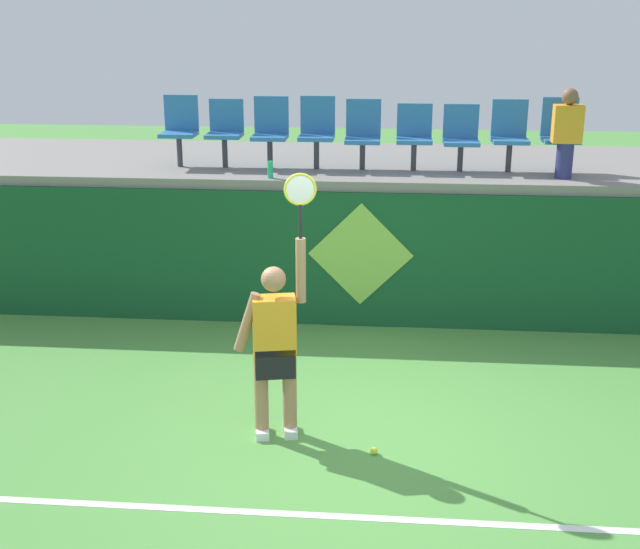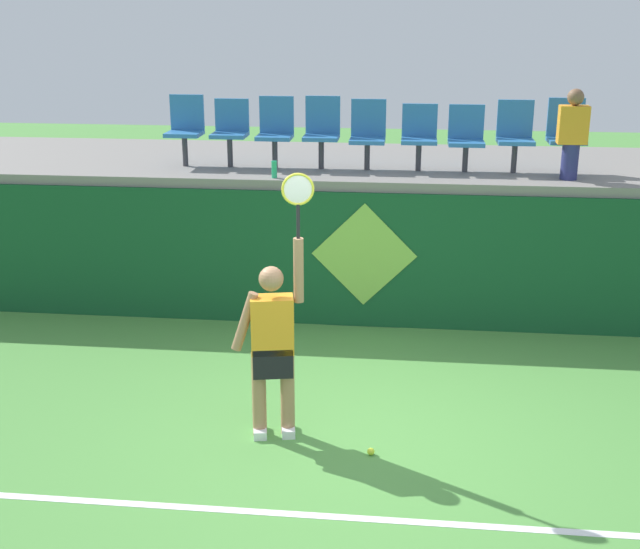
{
  "view_description": "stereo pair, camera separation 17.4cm",
  "coord_description": "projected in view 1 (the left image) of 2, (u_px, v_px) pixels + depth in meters",
  "views": [
    {
      "loc": [
        0.35,
        -6.73,
        3.8
      ],
      "look_at": [
        -0.32,
        1.05,
        1.26
      ],
      "focal_mm": 46.84,
      "sensor_mm": 36.0,
      "label": 1
    },
    {
      "loc": [
        0.53,
        -6.71,
        3.8
      ],
      "look_at": [
        -0.32,
        1.05,
        1.26
      ],
      "focal_mm": 46.84,
      "sensor_mm": 36.0,
      "label": 2
    }
  ],
  "objects": [
    {
      "name": "court_back_wall",
      "position": [
        360.0,
        259.0,
        10.15
      ],
      "size": [
        12.81,
        0.2,
        1.68
      ],
      "primitive_type": "cube",
      "color": "#144C28",
      "rests_on": "ground_plane"
    },
    {
      "name": "stadium_chair_4",
      "position": [
        363.0,
        132.0,
        10.49
      ],
      "size": [
        0.44,
        0.42,
        0.86
      ],
      "color": "#38383D",
      "rests_on": "spectator_platform"
    },
    {
      "name": "stadium_chair_0",
      "position": [
        180.0,
        127.0,
        10.67
      ],
      "size": [
        0.44,
        0.42,
        0.89
      ],
      "color": "#38383D",
      "rests_on": "spectator_platform"
    },
    {
      "name": "stadium_chair_5",
      "position": [
        414.0,
        134.0,
        10.44
      ],
      "size": [
        0.44,
        0.42,
        0.81
      ],
      "color": "#38383D",
      "rests_on": "spectator_platform"
    },
    {
      "name": "stadium_chair_8",
      "position": [
        560.0,
        132.0,
        10.28
      ],
      "size": [
        0.44,
        0.42,
        0.9
      ],
      "color": "#38383D",
      "rests_on": "spectator_platform"
    },
    {
      "name": "stadium_chair_2",
      "position": [
        270.0,
        129.0,
        10.58
      ],
      "size": [
        0.44,
        0.42,
        0.88
      ],
      "color": "#38383D",
      "rests_on": "spectator_platform"
    },
    {
      "name": "wall_signage_mount",
      "position": [
        360.0,
        326.0,
        10.31
      ],
      "size": [
        1.27,
        0.01,
        1.56
      ],
      "color": "#144C28",
      "rests_on": "ground_plane"
    },
    {
      "name": "water_bottle",
      "position": [
        270.0,
        170.0,
        10.01
      ],
      "size": [
        0.07,
        0.07,
        0.21
      ],
      "primitive_type": "cylinder",
      "color": "#26B272",
      "rests_on": "spectator_platform"
    },
    {
      "name": "stadium_chair_3",
      "position": [
        317.0,
        129.0,
        10.53
      ],
      "size": [
        0.44,
        0.42,
        0.89
      ],
      "color": "#38383D",
      "rests_on": "spectator_platform"
    },
    {
      "name": "court_baseline_stripe",
      "position": [
        337.0,
        516.0,
        6.48
      ],
      "size": [
        11.53,
        0.08,
        0.01
      ],
      "primitive_type": "cube",
      "color": "white",
      "rests_on": "ground_plane"
    },
    {
      "name": "stadium_chair_1",
      "position": [
        225.0,
        129.0,
        10.62
      ],
      "size": [
        0.44,
        0.42,
        0.85
      ],
      "color": "#38383D",
      "rests_on": "spectator_platform"
    },
    {
      "name": "tennis_ball",
      "position": [
        374.0,
        451.0,
        7.37
      ],
      "size": [
        0.07,
        0.07,
        0.07
      ],
      "primitive_type": "sphere",
      "color": "#D1E533",
      "rests_on": "ground_plane"
    },
    {
      "name": "spectator_0",
      "position": [
        567.0,
        132.0,
        9.87
      ],
      "size": [
        0.34,
        0.2,
        1.06
      ],
      "color": "navy",
      "rests_on": "spectator_platform"
    },
    {
      "name": "tennis_player",
      "position": [
        275.0,
        343.0,
        7.44
      ],
      "size": [
        0.75,
        0.33,
        2.45
      ],
      "color": "white",
      "rests_on": "ground_plane"
    },
    {
      "name": "stadium_chair_7",
      "position": [
        510.0,
        133.0,
        10.33
      ],
      "size": [
        0.44,
        0.42,
        0.87
      ],
      "color": "#38383D",
      "rests_on": "spectator_platform"
    },
    {
      "name": "stadium_chair_6",
      "position": [
        461.0,
        135.0,
        10.39
      ],
      "size": [
        0.44,
        0.42,
        0.81
      ],
      "color": "#38383D",
      "rests_on": "spectator_platform"
    },
    {
      "name": "spectator_platform",
      "position": [
        366.0,
        165.0,
        11.2
      ],
      "size": [
        12.81,
        2.89,
        0.12
      ],
      "primitive_type": "cube",
      "color": "gray",
      "rests_on": "court_back_wall"
    },
    {
      "name": "ground_plane",
      "position": [
        346.0,
        442.0,
        7.58
      ],
      "size": [
        40.0,
        40.0,
        0.0
      ],
      "primitive_type": "plane",
      "color": "#519342"
    }
  ]
}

